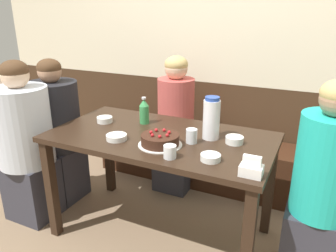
{
  "coord_description": "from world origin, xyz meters",
  "views": [
    {
      "loc": [
        0.89,
        -1.75,
        1.52
      ],
      "look_at": [
        0.03,
        0.05,
        0.8
      ],
      "focal_mm": 35.0,
      "sensor_mm": 36.0,
      "label": 1
    }
  ],
  "objects_px": {
    "glass_tumbler_short": "(192,136)",
    "person_grey_tee": "(322,193)",
    "bowl_side_dish": "(105,120)",
    "bowl_sauce_shallow": "(117,137)",
    "soju_bottle": "(144,111)",
    "bowl_rice_small": "(211,157)",
    "person_teal_shirt": "(57,132)",
    "person_dark_striped": "(26,143)",
    "water_pitcher": "(211,118)",
    "napkin_holder": "(251,169)",
    "birthday_cake": "(160,140)",
    "glass_water_tall": "(170,152)",
    "bench_seat": "(202,159)",
    "person_pale_blue_shirt": "(176,129)",
    "bowl_soup_white": "(234,140)"
  },
  "relations": [
    {
      "from": "glass_tumbler_short",
      "to": "person_pale_blue_shirt",
      "type": "relative_size",
      "value": 0.07
    },
    {
      "from": "napkin_holder",
      "to": "bowl_side_dish",
      "type": "relative_size",
      "value": 0.99
    },
    {
      "from": "person_teal_shirt",
      "to": "person_pale_blue_shirt",
      "type": "bearing_deg",
      "value": 35.5
    },
    {
      "from": "soju_bottle",
      "to": "person_dark_striped",
      "type": "height_order",
      "value": "person_dark_striped"
    },
    {
      "from": "napkin_holder",
      "to": "bowl_side_dish",
      "type": "xyz_separation_m",
      "value": [
        -1.12,
        0.35,
        -0.02
      ]
    },
    {
      "from": "bowl_side_dish",
      "to": "bowl_sauce_shallow",
      "type": "relative_size",
      "value": 0.86
    },
    {
      "from": "glass_water_tall",
      "to": "glass_tumbler_short",
      "type": "xyz_separation_m",
      "value": [
        0.03,
        0.25,
        0.01
      ]
    },
    {
      "from": "bowl_soup_white",
      "to": "water_pitcher",
      "type": "bearing_deg",
      "value": 174.42
    },
    {
      "from": "glass_tumbler_short",
      "to": "person_dark_striped",
      "type": "height_order",
      "value": "person_dark_striped"
    },
    {
      "from": "birthday_cake",
      "to": "bowl_sauce_shallow",
      "type": "relative_size",
      "value": 2.06
    },
    {
      "from": "bench_seat",
      "to": "bowl_side_dish",
      "type": "xyz_separation_m",
      "value": [
        -0.48,
        -0.78,
        0.55
      ]
    },
    {
      "from": "birthday_cake",
      "to": "bowl_side_dish",
      "type": "xyz_separation_m",
      "value": [
        -0.55,
        0.2,
        -0.01
      ]
    },
    {
      "from": "bowl_sauce_shallow",
      "to": "person_teal_shirt",
      "type": "xyz_separation_m",
      "value": [
        -0.77,
        0.27,
        -0.19
      ]
    },
    {
      "from": "bench_seat",
      "to": "birthday_cake",
      "type": "xyz_separation_m",
      "value": [
        0.07,
        -0.98,
        0.57
      ]
    },
    {
      "from": "bowl_rice_small",
      "to": "person_pale_blue_shirt",
      "type": "relative_size",
      "value": 0.09
    },
    {
      "from": "glass_water_tall",
      "to": "water_pitcher",
      "type": "bearing_deg",
      "value": 73.84
    },
    {
      "from": "person_pale_blue_shirt",
      "to": "person_dark_striped",
      "type": "relative_size",
      "value": 0.97
    },
    {
      "from": "bowl_rice_small",
      "to": "bowl_side_dish",
      "type": "xyz_separation_m",
      "value": [
        -0.89,
        0.27,
        0.0
      ]
    },
    {
      "from": "glass_tumbler_short",
      "to": "person_dark_striped",
      "type": "relative_size",
      "value": 0.07
    },
    {
      "from": "bowl_rice_small",
      "to": "glass_tumbler_short",
      "type": "distance_m",
      "value": 0.26
    },
    {
      "from": "person_dark_striped",
      "to": "bowl_sauce_shallow",
      "type": "bearing_deg",
      "value": 3.16
    },
    {
      "from": "soju_bottle",
      "to": "bowl_rice_small",
      "type": "xyz_separation_m",
      "value": [
        0.62,
        -0.38,
        -0.07
      ]
    },
    {
      "from": "napkin_holder",
      "to": "bowl_rice_small",
      "type": "relative_size",
      "value": 1.0
    },
    {
      "from": "napkin_holder",
      "to": "person_dark_striped",
      "type": "bearing_deg",
      "value": 177.75
    },
    {
      "from": "bowl_sauce_shallow",
      "to": "person_pale_blue_shirt",
      "type": "bearing_deg",
      "value": 88.1
    },
    {
      "from": "person_pale_blue_shirt",
      "to": "person_grey_tee",
      "type": "bearing_deg",
      "value": 61.5
    },
    {
      "from": "bench_seat",
      "to": "glass_tumbler_short",
      "type": "xyz_separation_m",
      "value": [
        0.23,
        -0.86,
        0.58
      ]
    },
    {
      "from": "person_pale_blue_shirt",
      "to": "napkin_holder",
      "type": "bearing_deg",
      "value": 41.29
    },
    {
      "from": "bowl_rice_small",
      "to": "person_grey_tee",
      "type": "distance_m",
      "value": 0.65
    },
    {
      "from": "birthday_cake",
      "to": "bowl_sauce_shallow",
      "type": "bearing_deg",
      "value": -172.2
    },
    {
      "from": "water_pitcher",
      "to": "napkin_holder",
      "type": "height_order",
      "value": "water_pitcher"
    },
    {
      "from": "soju_bottle",
      "to": "person_grey_tee",
      "type": "distance_m",
      "value": 1.23
    },
    {
      "from": "bench_seat",
      "to": "person_dark_striped",
      "type": "relative_size",
      "value": 1.63
    },
    {
      "from": "bench_seat",
      "to": "glass_water_tall",
      "type": "xyz_separation_m",
      "value": [
        0.2,
        -1.11,
        0.57
      ]
    },
    {
      "from": "glass_water_tall",
      "to": "person_grey_tee",
      "type": "distance_m",
      "value": 0.86
    },
    {
      "from": "soju_bottle",
      "to": "glass_water_tall",
      "type": "distance_m",
      "value": 0.61
    },
    {
      "from": "person_teal_shirt",
      "to": "person_grey_tee",
      "type": "xyz_separation_m",
      "value": [
        1.96,
        -0.06,
        -0.01
      ]
    },
    {
      "from": "bowl_rice_small",
      "to": "bowl_sauce_shallow",
      "type": "bearing_deg",
      "value": 177.37
    },
    {
      "from": "bench_seat",
      "to": "napkin_holder",
      "type": "height_order",
      "value": "napkin_holder"
    },
    {
      "from": "glass_water_tall",
      "to": "person_grey_tee",
      "type": "xyz_separation_m",
      "value": [
        0.78,
        0.3,
        -0.22
      ]
    },
    {
      "from": "glass_water_tall",
      "to": "person_dark_striped",
      "type": "height_order",
      "value": "person_dark_striped"
    },
    {
      "from": "birthday_cake",
      "to": "water_pitcher",
      "type": "xyz_separation_m",
      "value": [
        0.24,
        0.24,
        0.1
      ]
    },
    {
      "from": "glass_tumbler_short",
      "to": "bowl_side_dish",
      "type": "bearing_deg",
      "value": 173.04
    },
    {
      "from": "bowl_rice_small",
      "to": "person_pale_blue_shirt",
      "type": "bearing_deg",
      "value": 124.53
    },
    {
      "from": "glass_tumbler_short",
      "to": "person_grey_tee",
      "type": "distance_m",
      "value": 0.79
    },
    {
      "from": "birthday_cake",
      "to": "soju_bottle",
      "type": "xyz_separation_m",
      "value": [
        -0.28,
        0.31,
        0.06
      ]
    },
    {
      "from": "bench_seat",
      "to": "bowl_soup_white",
      "type": "relative_size",
      "value": 18.03
    },
    {
      "from": "birthday_cake",
      "to": "person_teal_shirt",
      "type": "relative_size",
      "value": 0.23
    },
    {
      "from": "birthday_cake",
      "to": "bowl_rice_small",
      "type": "relative_size",
      "value": 2.4
    },
    {
      "from": "bowl_side_dish",
      "to": "person_dark_striped",
      "type": "bearing_deg",
      "value": -150.61
    }
  ]
}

